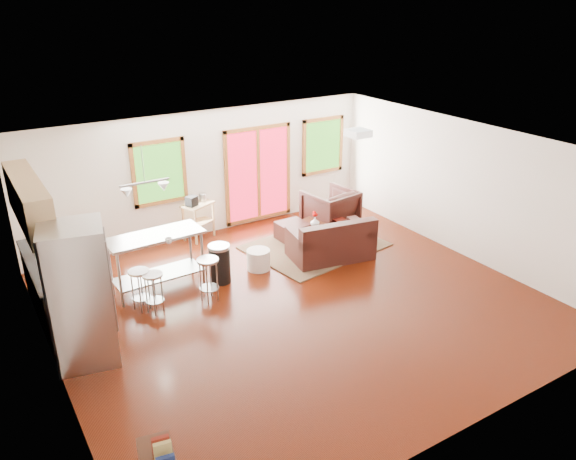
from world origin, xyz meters
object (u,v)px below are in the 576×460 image
armchair (330,208)px  kitchen_cart (197,209)px  rug (315,246)px  ottoman (293,232)px  loveseat (331,243)px  refrigerator (81,295)px  coffee_table (317,223)px  island (156,252)px

armchair → kitchen_cart: bearing=-29.2°
rug → ottoman: ottoman is taller
rug → loveseat: bearing=-93.5°
ottoman → refrigerator: size_ratio=0.28×
coffee_table → kitchen_cart: 2.50m
armchair → island: bearing=0.7°
armchair → coffee_table: bearing=14.8°
refrigerator → island: bearing=54.4°
loveseat → kitchen_cart: kitchen_cart is taller
rug → coffee_table: size_ratio=2.42×
rug → armchair: armchair is taller
rug → refrigerator: size_ratio=1.26×
loveseat → armchair: bearing=64.9°
armchair → refrigerator: 5.94m
refrigerator → kitchen_cart: (2.96, 3.03, -0.34)m
armchair → refrigerator: (-5.57, -2.00, 0.51)m
loveseat → ottoman: loveseat is taller
refrigerator → kitchen_cart: size_ratio=2.07×
coffee_table → kitchen_cart: (-2.15, 1.22, 0.35)m
refrigerator → kitchen_cart: refrigerator is taller
coffee_table → refrigerator: 5.47m
rug → kitchen_cart: size_ratio=2.61×
island → kitchen_cart: bearing=48.4°
island → armchair: bearing=8.4°
rug → coffee_table: 0.59m
loveseat → armchair: armchair is taller
armchair → kitchen_cart: armchair is taller
loveseat → ottoman: bearing=108.8°
rug → loveseat: 0.68m
ottoman → kitchen_cart: size_ratio=0.59×
ottoman → refrigerator: refrigerator is taller
island → loveseat: bearing=-10.2°
kitchen_cart → refrigerator: bearing=-134.4°
armchair → refrigerator: bearing=12.0°
armchair → island: size_ratio=0.60×
loveseat → island: (-3.24, 0.58, 0.37)m
loveseat → ottoman: (-0.18, 1.11, -0.14)m
rug → ottoman: 0.58m
refrigerator → kitchen_cart: bearing=57.4°
coffee_table → armchair: (0.46, 0.19, 0.17)m
loveseat → refrigerator: (-4.76, -0.82, 0.68)m
ottoman → island: (-3.06, -0.52, 0.51)m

